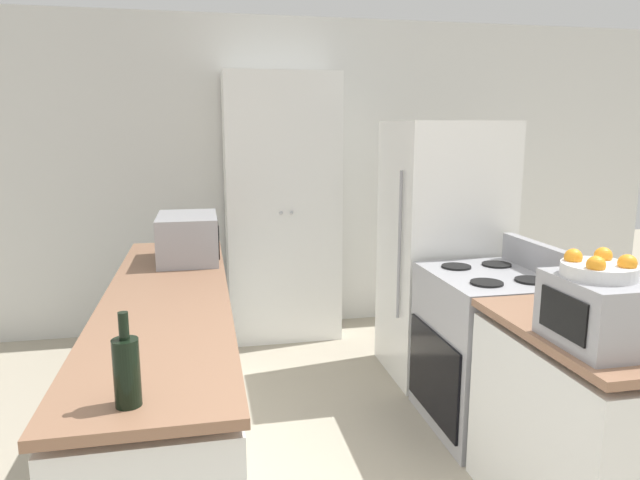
# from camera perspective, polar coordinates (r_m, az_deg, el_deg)

# --- Properties ---
(wall_back) EXTENTS (7.00, 0.06, 2.60)m
(wall_back) POSITION_cam_1_polar(r_m,az_deg,el_deg) (4.90, -3.75, 6.33)
(wall_back) COLOR silver
(wall_back) RESTS_ON ground_plane
(counter_left) EXTENTS (0.60, 2.65, 0.91)m
(counter_left) POSITION_cam_1_polar(r_m,az_deg,el_deg) (3.08, -14.65, -13.56)
(counter_left) COLOR silver
(counter_left) RESTS_ON ground_plane
(counter_right) EXTENTS (0.60, 0.94, 0.91)m
(counter_right) POSITION_cam_1_polar(r_m,az_deg,el_deg) (2.78, 24.77, -17.01)
(counter_right) COLOR silver
(counter_right) RESTS_ON ground_plane
(pantry_cabinet) EXTENTS (0.90, 0.50, 2.13)m
(pantry_cabinet) POSITION_cam_1_polar(r_m,az_deg,el_deg) (4.63, -3.83, 3.15)
(pantry_cabinet) COLOR white
(pantry_cabinet) RESTS_ON ground_plane
(stove) EXTENTS (0.66, 0.76, 1.07)m
(stove) POSITION_cam_1_polar(r_m,az_deg,el_deg) (3.45, 16.41, -10.46)
(stove) COLOR #9E9EA3
(stove) RESTS_ON ground_plane
(refrigerator) EXTENTS (0.75, 0.70, 1.75)m
(refrigerator) POSITION_cam_1_polar(r_m,az_deg,el_deg) (4.02, 12.12, -1.04)
(refrigerator) COLOR white
(refrigerator) RESTS_ON ground_plane
(microwave) EXTENTS (0.36, 0.52, 0.28)m
(microwave) POSITION_cam_1_polar(r_m,az_deg,el_deg) (3.57, -13.05, 0.22)
(microwave) COLOR #939399
(microwave) RESTS_ON counter_left
(wine_bottle) EXTENTS (0.08, 0.08, 0.28)m
(wine_bottle) POSITION_cam_1_polar(r_m,az_deg,el_deg) (1.78, -18.77, -12.22)
(wine_bottle) COLOR black
(wine_bottle) RESTS_ON counter_left
(toaster_oven) EXTENTS (0.30, 0.38, 0.26)m
(toaster_oven) POSITION_cam_1_polar(r_m,az_deg,el_deg) (2.35, 26.10, -6.50)
(toaster_oven) COLOR #939399
(toaster_oven) RESTS_ON counter_right
(fruit_bowl) EXTENTS (0.27, 0.27, 0.10)m
(fruit_bowl) POSITION_cam_1_polar(r_m,az_deg,el_deg) (2.32, 26.12, -2.52)
(fruit_bowl) COLOR silver
(fruit_bowl) RESTS_ON toaster_oven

